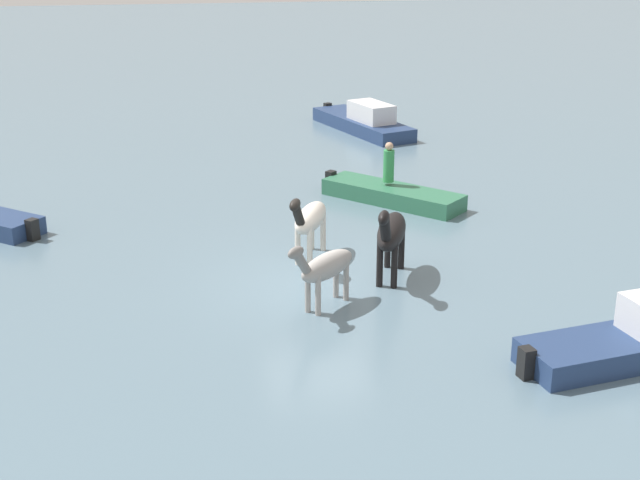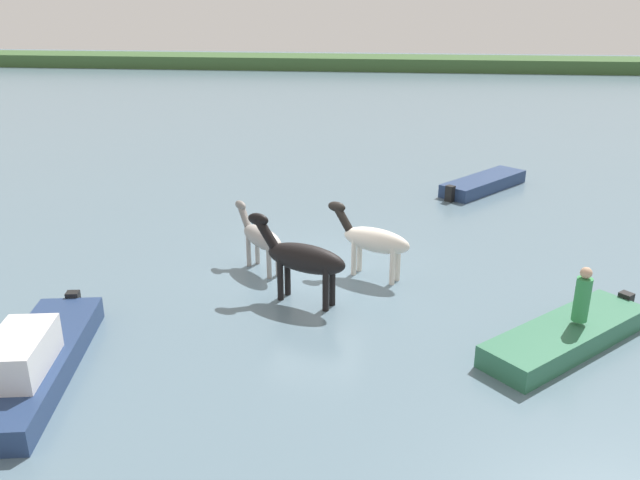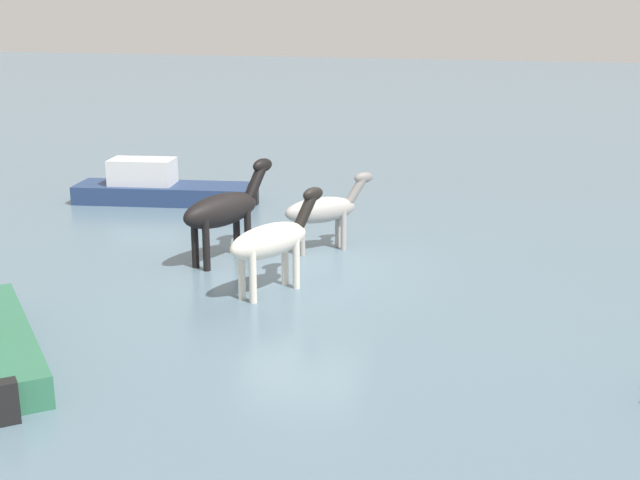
# 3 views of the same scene
# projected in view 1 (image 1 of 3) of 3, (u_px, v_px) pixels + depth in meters

# --- Properties ---
(ground_plane) EXTENTS (141.11, 141.11, 0.00)m
(ground_plane) POSITION_uv_depth(u_px,v_px,m) (317.00, 282.00, 20.94)
(ground_plane) COLOR slate
(horse_lead) EXTENTS (2.58, 1.35, 2.04)m
(horse_lead) POSITION_uv_depth(u_px,v_px,m) (391.00, 233.00, 20.77)
(horse_lead) COLOR black
(horse_lead) RESTS_ON ground_plane
(horse_dark_mare) EXTENTS (1.74, 1.79, 1.68)m
(horse_dark_mare) POSITION_uv_depth(u_px,v_px,m) (325.00, 267.00, 19.30)
(horse_dark_mare) COLOR #9E9993
(horse_dark_mare) RESTS_ON ground_plane
(horse_pinto_flank) EXTENTS (2.31, 1.39, 1.86)m
(horse_pinto_flank) POSITION_uv_depth(u_px,v_px,m) (310.00, 219.00, 22.03)
(horse_pinto_flank) COLOR silver
(horse_pinto_flank) RESTS_ON ground_plane
(boat_motor_center) EXTENTS (3.97, 3.86, 0.73)m
(boat_motor_center) POSITION_uv_depth(u_px,v_px,m) (392.00, 197.00, 26.68)
(boat_motor_center) COLOR #2D6B4C
(boat_motor_center) RESTS_ON ground_plane
(boat_skiff_near) EXTENTS (5.60, 3.22, 1.36)m
(boat_skiff_near) POSITION_uv_depth(u_px,v_px,m) (364.00, 123.00, 35.36)
(boat_skiff_near) COLOR navy
(boat_skiff_near) RESTS_ON ground_plane
(person_boatman_standing) EXTENTS (0.32, 0.32, 1.19)m
(person_boatman_standing) POSITION_uv_depth(u_px,v_px,m) (389.00, 164.00, 26.53)
(person_boatman_standing) COLOR #338C4C
(person_boatman_standing) RESTS_ON boat_motor_center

